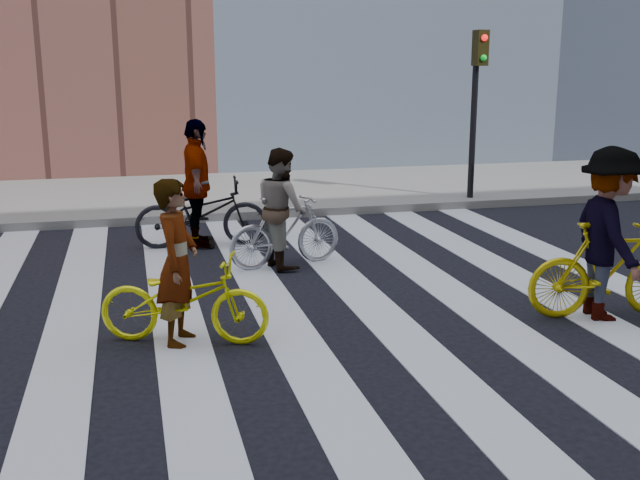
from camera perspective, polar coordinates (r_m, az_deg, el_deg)
name	(u,v)px	position (r m, az deg, el deg)	size (l,w,h in m)	color
ground	(323,306)	(8.63, 0.20, -5.03)	(100.00, 100.00, 0.00)	black
sidewalk_far	(233,193)	(15.79, -6.67, 3.57)	(100.00, 5.00, 0.15)	gray
zebra_crosswalk	(323,305)	(8.63, 0.20, -4.99)	(8.25, 10.00, 0.01)	silver
traffic_signal	(477,87)	(14.75, 11.86, 11.32)	(0.22, 0.42, 3.33)	black
bike_yellow_left	(184,299)	(7.52, -10.32, -4.48)	(0.59, 1.69, 0.89)	#F9FC0E
bike_silver_mid	(285,231)	(10.19, -2.65, 0.68)	(0.46, 1.64, 0.98)	#B8BAC3
bike_yellow_right	(609,270)	(8.68, 21.15, -2.16)	(0.50, 1.77, 1.07)	#C6AF0B
bike_dark_rear	(201,213)	(11.40, -9.02, 2.03)	(0.69, 1.98, 1.04)	black
rider_left	(177,263)	(7.41, -10.83, -1.70)	(0.60, 0.40, 1.65)	slate
rider_mid	(282,208)	(10.11, -2.94, 2.45)	(0.79, 0.62, 1.63)	slate
rider_right	(608,234)	(8.56, 21.10, 0.41)	(1.21, 0.69, 1.87)	slate
rider_rear	(197,184)	(11.32, -9.36, 4.22)	(1.13, 0.47, 1.93)	slate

